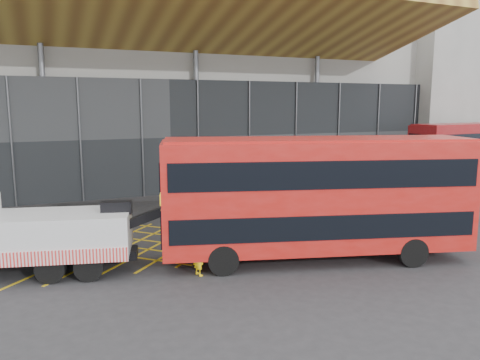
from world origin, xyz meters
name	(u,v)px	position (x,y,z in m)	size (l,w,h in m)	color
ground_plane	(195,239)	(0.00, 0.00, 0.00)	(120.00, 120.00, 0.00)	#29292C
road_markings	(226,235)	(1.60, 0.00, 0.01)	(19.96, 7.16, 0.01)	gold
construction_building	(145,71)	(1.92, 18.40, 8.98)	(55.00, 23.97, 18.00)	gray
east_building	(443,68)	(32.00, 16.00, 10.00)	(15.00, 12.00, 20.00)	gray
recovery_truck	(0,233)	(-8.05, -1.83, 1.66)	(10.29, 4.63, 3.59)	black
bus_towed	(317,193)	(3.55, -4.89, 2.77)	(12.53, 6.19, 4.99)	#AD140F
bus_second	(472,149)	(25.95, 6.75, 2.65)	(11.89, 3.45, 4.78)	maroon
worker	(199,255)	(-1.37, -4.64, 0.77)	(0.56, 0.37, 1.53)	yellow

